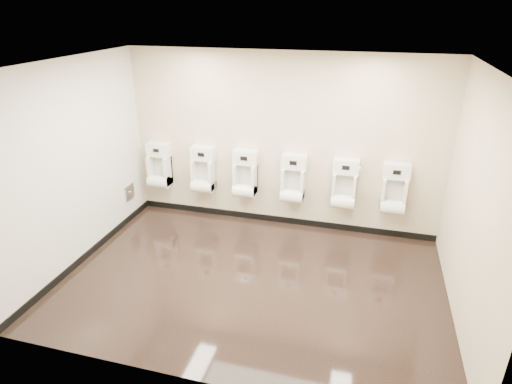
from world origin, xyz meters
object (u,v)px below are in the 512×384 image
Objects in this scene: urinal_1 at (203,173)px; urinal_4 at (344,187)px; urinal_3 at (293,182)px; urinal_5 at (394,192)px; urinal_2 at (245,177)px; urinal_0 at (159,169)px; access_panel at (129,192)px.

urinal_1 is 2.33m from urinal_4.
urinal_3 is 1.54m from urinal_5.
urinal_2 is at bearing 0.00° from urinal_1.
urinal_0 is at bearing 180.00° from urinal_4.
urinal_3 is (2.33, 0.00, 0.00)m from urinal_0.
urinal_4 is (3.51, 0.41, 0.31)m from access_panel.
urinal_2 is (1.91, 0.41, 0.31)m from access_panel.
urinal_5 is (0.74, 0.00, 0.00)m from urinal_4.
access_panel is 2.76m from urinal_3.
urinal_1 is (0.80, 0.00, 0.00)m from urinal_0.
urinal_3 is 1.00× the size of urinal_5.
urinal_0 is at bearing 180.00° from urinal_3.
urinal_0 is 2.33m from urinal_3.
urinal_0 is 3.13m from urinal_4.
urinal_3 and urinal_5 have the same top height.
urinal_3 is at bearing 180.00° from urinal_5.
urinal_4 is at bearing 0.00° from urinal_2.
urinal_3 is 1.00× the size of urinal_4.
urinal_0 is 0.80m from urinal_1.
access_panel is at bearing -132.09° from urinal_0.
urinal_5 is at bearing 0.00° from urinal_3.
urinal_5 is (1.54, 0.00, 0.00)m from urinal_3.
urinal_4 is (1.60, 0.00, 0.00)m from urinal_2.
urinal_0 is at bearing 180.00° from urinal_2.
access_panel is 0.64m from urinal_0.
urinal_5 is at bearing 0.00° from urinal_0.
urinal_4 is at bearing 180.00° from urinal_5.
access_panel is at bearing -167.75° from urinal_2.
urinal_0 is (0.37, 0.41, 0.31)m from access_panel.
urinal_1 is 3.07m from urinal_5.
urinal_1 and urinal_3 have the same top height.
access_panel is at bearing -173.26° from urinal_4.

